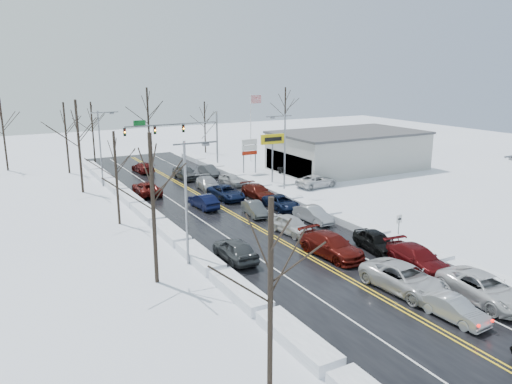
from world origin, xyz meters
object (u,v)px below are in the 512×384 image
traffic_signal_mast (183,131)px  dealership_building (348,150)px  tires_plus_sign (273,142)px  flagpole (252,122)px  oncoming_car_0 (204,208)px

traffic_signal_mast → dealership_building: size_ratio=0.65×
tires_plus_sign → flagpole: (4.67, 14.01, 0.93)m
tires_plus_sign → dealership_building: 13.82m
traffic_signal_mast → dealership_building: traffic_signal_mast is taller
traffic_signal_mast → tires_plus_sign: bearing=-59.5°
traffic_signal_mast → dealership_building: bearing=-25.9°
tires_plus_sign → dealership_building: tires_plus_sign is taller
tires_plus_sign → traffic_signal_mast: bearing=120.5°
tires_plus_sign → dealership_building: (13.48, 2.01, -2.34)m
traffic_signal_mast → flagpole: size_ratio=1.33×
traffic_signal_mast → flagpole: (11.72, 2.01, 0.45)m
dealership_building → tires_plus_sign: bearing=-171.5°
flagpole → traffic_signal_mast: bearing=-170.3°
dealership_building → oncoming_car_0: (-25.65, -8.84, -2.66)m
tires_plus_sign → flagpole: bearing=71.6°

